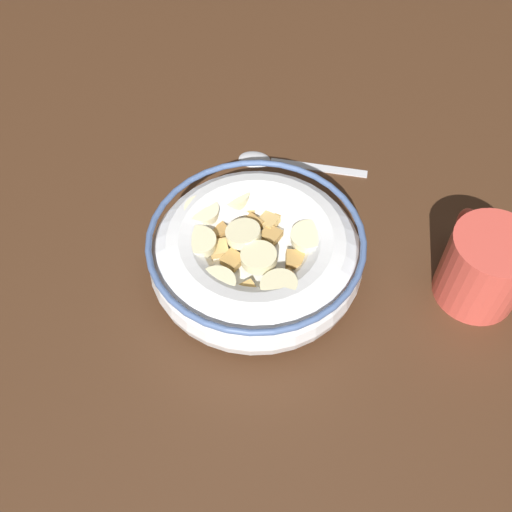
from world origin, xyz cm
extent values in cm
cube|color=#472B19|center=(0.00, 0.00, -1.00)|extent=(112.32, 112.32, 2.00)
cylinder|color=white|center=(0.00, 0.00, 0.30)|extent=(10.96, 10.96, 0.60)
torus|color=white|center=(0.00, 0.00, 2.97)|extent=(19.93, 19.93, 5.94)
torus|color=#4C6699|center=(0.00, 0.00, 5.64)|extent=(19.93, 19.93, 0.60)
cylinder|color=white|center=(0.00, 0.00, 3.48)|extent=(16.37, 16.37, 0.40)
cube|color=#B78947|center=(-1.81, -3.33, 4.25)|extent=(2.00, 2.04, 0.89)
cube|color=#AD7F42|center=(-5.21, -4.33, 4.01)|extent=(2.35, 2.34, 0.84)
cube|color=#AD7F42|center=(-3.88, -2.15, 4.20)|extent=(2.28, 2.23, 1.01)
cube|color=tan|center=(-0.40, -6.38, 4.16)|extent=(2.13, 2.11, 0.83)
cube|color=tan|center=(-7.21, -0.20, 4.16)|extent=(2.41, 2.40, 0.85)
cube|color=#AD7F42|center=(2.83, 0.28, 4.25)|extent=(2.40, 2.41, 0.87)
cube|color=tan|center=(-3.01, -6.27, 4.18)|extent=(2.41, 2.42, 0.85)
cube|color=#B78947|center=(4.25, -3.12, 4.04)|extent=(2.11, 2.08, 0.87)
cube|color=tan|center=(3.04, -1.65, 4.18)|extent=(2.44, 2.44, 0.92)
cube|color=tan|center=(0.52, 3.41, 4.13)|extent=(1.87, 1.83, 0.85)
cube|color=#B78947|center=(-0.98, 2.29, 4.14)|extent=(2.40, 2.40, 0.78)
cube|color=tan|center=(-4.53, 1.44, 4.05)|extent=(2.26, 2.23, 0.89)
cube|color=tan|center=(-6.26, 2.21, 4.19)|extent=(2.44, 2.44, 0.92)
cube|color=#AD7F42|center=(1.33, 6.82, 4.04)|extent=(2.22, 2.22, 0.77)
cube|color=#B78947|center=(-4.57, 3.83, 4.22)|extent=(2.34, 2.34, 0.78)
cube|color=tan|center=(5.22, 0.27, 4.06)|extent=(2.25, 2.24, 0.79)
cube|color=#AD7F42|center=(2.64, 3.21, 4.11)|extent=(2.28, 2.25, 0.93)
cube|color=#B78947|center=(5.35, -4.95, 4.09)|extent=(1.93, 1.89, 0.85)
cube|color=#B78947|center=(1.39, -1.62, 4.11)|extent=(2.39, 2.39, 0.77)
cylinder|color=beige|center=(-5.11, -1.27, 5.16)|extent=(4.09, 4.08, 1.61)
cylinder|color=beige|center=(1.23, 1.00, 4.97)|extent=(3.58, 3.61, 1.57)
cylinder|color=beige|center=(0.70, 5.19, 5.20)|extent=(3.56, 3.61, 1.13)
cylinder|color=beige|center=(-1.67, 0.08, 5.03)|extent=(3.73, 3.75, 1.14)
cylinder|color=beige|center=(6.10, 1.24, 4.94)|extent=(4.62, 4.70, 1.63)
cylinder|color=#F4EABC|center=(4.29, 4.55, 5.30)|extent=(4.59, 4.63, 1.24)
cylinder|color=beige|center=(-0.14, -4.86, 5.05)|extent=(3.73, 3.79, 1.24)
cylinder|color=beige|center=(-3.93, 3.98, 4.97)|extent=(4.26, 4.30, 1.14)
ellipsoid|color=silver|center=(15.77, -2.15, 0.40)|extent=(3.73, 4.37, 0.80)
cube|color=silver|center=(13.35, -9.06, 0.18)|extent=(4.55, 10.64, 0.36)
cylinder|color=#D84C3F|center=(-4.96, -20.22, 3.84)|extent=(7.70, 7.70, 7.69)
torus|color=#D84C3F|center=(-1.12, -20.22, 3.84)|extent=(5.11, 0.80, 5.11)
camera|label=1|loc=(-32.60, 4.79, 47.23)|focal=41.38mm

